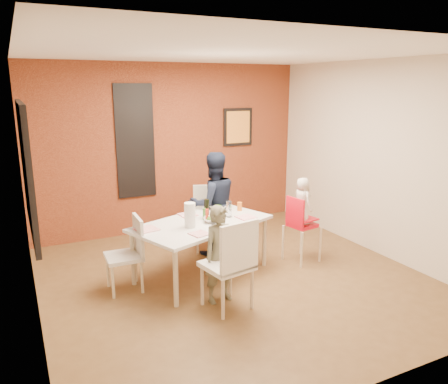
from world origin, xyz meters
name	(u,v)px	position (x,y,z in m)	size (l,w,h in m)	color
ground	(235,279)	(0.00, 0.00, 0.00)	(4.50, 4.50, 0.00)	brown
ceiling	(236,53)	(0.00, 0.00, 2.70)	(4.50, 4.50, 0.02)	white
wall_back	(171,148)	(0.00, 2.25, 1.35)	(4.50, 0.02, 2.70)	beige
wall_front	(379,227)	(0.00, -2.25, 1.35)	(4.50, 0.02, 2.70)	beige
wall_left	(26,193)	(-2.25, 0.00, 1.35)	(0.02, 4.50, 2.70)	beige
wall_right	(378,159)	(2.25, 0.00, 1.35)	(0.02, 4.50, 2.70)	beige
brick_accent_wall	(172,149)	(0.00, 2.23, 1.35)	(4.50, 0.02, 2.70)	maroon
picture_window_frame	(27,169)	(-2.22, 0.20, 1.55)	(0.05, 1.70, 1.30)	black
picture_window_pane	(28,168)	(-2.21, 0.20, 1.55)	(0.02, 1.55, 1.15)	black
glassblock_strip	(135,141)	(-0.60, 2.21, 1.50)	(0.55, 0.03, 1.70)	silver
glassblock_surround	(135,142)	(-0.60, 2.21, 1.50)	(0.60, 0.03, 1.76)	black
art_print_frame	(238,127)	(1.20, 2.21, 1.65)	(0.54, 0.03, 0.64)	black
art_print_canvas	(238,127)	(1.20, 2.19, 1.65)	(0.44, 0.01, 0.54)	#F6AA36
dining_table	(202,227)	(-0.31, 0.30, 0.64)	(1.90, 1.46, 0.70)	silver
chair_near	(232,261)	(-0.38, -0.67, 0.57)	(0.55, 0.55, 1.01)	white
chair_far	(208,214)	(0.16, 1.14, 0.52)	(0.55, 0.55, 0.93)	silver
chair_left	(130,250)	(-1.22, 0.30, 0.49)	(0.42, 0.42, 0.87)	beige
high_chair	(300,223)	(1.05, 0.11, 0.55)	(0.44, 0.44, 0.91)	red
child_near	(220,254)	(-0.40, -0.42, 0.55)	(0.40, 0.26, 1.10)	brown
child_far	(213,204)	(0.13, 0.90, 0.73)	(0.71, 0.55, 1.47)	black
toddler	(302,201)	(1.07, 0.12, 0.85)	(0.31, 0.20, 0.63)	silver
plate_near_left	(200,234)	(-0.51, -0.11, 0.71)	(0.20, 0.20, 0.01)	white
plate_far_mid	(188,215)	(-0.36, 0.65, 0.71)	(0.22, 0.22, 0.01)	white
plate_near_right	(246,217)	(0.27, 0.22, 0.71)	(0.22, 0.22, 0.01)	white
plate_far_left	(147,229)	(-1.01, 0.30, 0.71)	(0.24, 0.24, 0.01)	white
salad_bowl_a	(213,220)	(-0.19, 0.24, 0.73)	(0.23, 0.23, 0.06)	silver
salad_bowl_b	(218,208)	(0.10, 0.70, 0.73)	(0.19, 0.19, 0.05)	silver
wine_bottle	(207,209)	(-0.19, 0.42, 0.83)	(0.07, 0.07, 0.25)	black
wine_glass_a	(214,216)	(-0.21, 0.15, 0.80)	(0.07, 0.07, 0.20)	white
wine_glass_b	(229,209)	(0.09, 0.34, 0.81)	(0.07, 0.07, 0.21)	silver
paper_towel_roll	(190,215)	(-0.51, 0.17, 0.85)	(0.13, 0.13, 0.30)	silver
condiment_red	(207,215)	(-0.24, 0.30, 0.78)	(0.04, 0.04, 0.15)	red
condiment_green	(204,214)	(-0.24, 0.37, 0.78)	(0.04, 0.04, 0.15)	#327627
condiment_brown	(204,214)	(-0.23, 0.39, 0.77)	(0.04, 0.04, 0.14)	brown
sippy_cup	(240,206)	(0.35, 0.54, 0.76)	(0.07, 0.07, 0.11)	orange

